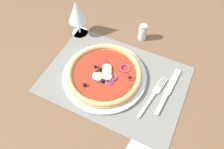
# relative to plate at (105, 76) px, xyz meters

# --- Properties ---
(ground_plane) EXTENTS (1.90, 1.40, 0.02)m
(ground_plane) POSITION_rel_plate_xyz_m (0.04, 0.01, -0.02)
(ground_plane) COLOR brown
(placemat) EXTENTS (0.48, 0.34, 0.00)m
(placemat) POSITION_rel_plate_xyz_m (0.04, 0.01, -0.01)
(placemat) COLOR slate
(placemat) RESTS_ON ground_plane
(plate) EXTENTS (0.29, 0.29, 0.01)m
(plate) POSITION_rel_plate_xyz_m (0.00, 0.00, 0.00)
(plate) COLOR white
(plate) RESTS_ON placemat
(pizza) EXTENTS (0.26, 0.26, 0.03)m
(pizza) POSITION_rel_plate_xyz_m (0.00, -0.00, 0.02)
(pizza) COLOR tan
(pizza) RESTS_ON plate
(fork) EXTENTS (0.05, 0.18, 0.00)m
(fork) POSITION_rel_plate_xyz_m (0.18, 0.01, -0.00)
(fork) COLOR silver
(fork) RESTS_ON placemat
(knife) EXTENTS (0.03, 0.20, 0.01)m
(knife) POSITION_rel_plate_xyz_m (0.22, 0.04, -0.00)
(knife) COLOR silver
(knife) RESTS_ON placemat
(wine_glass) EXTENTS (0.07, 0.07, 0.15)m
(wine_glass) POSITION_rel_plate_xyz_m (-0.19, 0.15, 0.09)
(wine_glass) COLOR silver
(wine_glass) RESTS_ON ground_plane
(pepper_shaker) EXTENTS (0.03, 0.03, 0.07)m
(pepper_shaker) POSITION_rel_plate_xyz_m (0.05, 0.23, 0.02)
(pepper_shaker) COLOR silver
(pepper_shaker) RESTS_ON ground_plane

